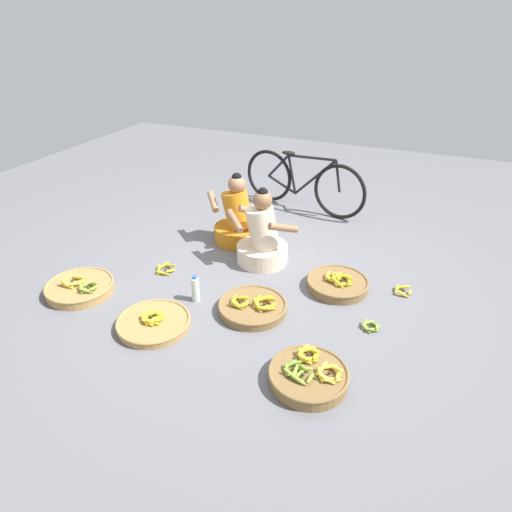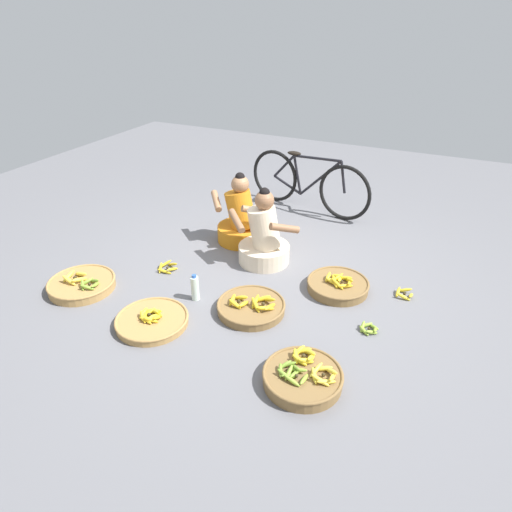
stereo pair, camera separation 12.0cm
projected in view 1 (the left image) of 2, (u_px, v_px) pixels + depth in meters
ground_plane at (264, 278)px, 4.32m from camera, size 10.00×10.00×0.00m
vendor_woman_front at (262, 239)px, 4.48m from camera, size 0.76×0.52×0.80m
vendor_woman_behind at (238, 220)px, 4.88m from camera, size 0.76×0.52×0.79m
bicycle_leaning at (302, 182)px, 5.62m from camera, size 1.68×0.39×0.73m
banana_basket_front_center at (337, 283)px, 4.14m from camera, size 0.57×0.57×0.16m
banana_basket_mid_right at (153, 322)px, 3.65m from camera, size 0.60×0.60×0.13m
banana_basket_back_center at (253, 307)px, 3.83m from camera, size 0.59×0.59×0.16m
banana_basket_front_left at (80, 287)px, 4.08m from camera, size 0.61×0.61×0.17m
banana_basket_back_right at (308, 375)px, 3.10m from camera, size 0.57×0.57×0.16m
loose_bananas_near_vendor at (403, 291)px, 4.08m from camera, size 0.15×0.15×0.07m
loose_bananas_back_left at (371, 326)px, 3.63m from camera, size 0.17×0.17×0.07m
loose_bananas_near_bicycle at (165, 269)px, 4.41m from camera, size 0.20×0.22×0.08m
water_bottle at (195, 289)px, 3.94m from camera, size 0.07×0.07×0.25m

